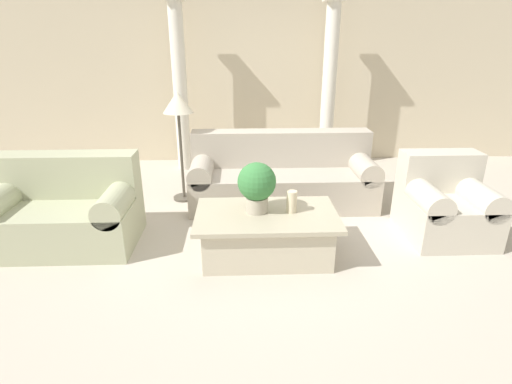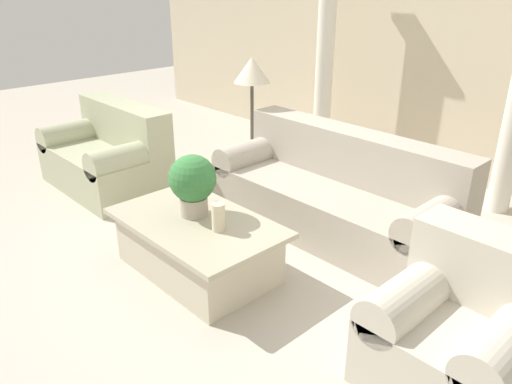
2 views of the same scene
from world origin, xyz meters
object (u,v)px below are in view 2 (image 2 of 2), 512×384
(coffee_table, at_px, (198,245))
(floor_lamp, at_px, (252,80))
(potted_plant, at_px, (193,182))
(armchair, at_px, (462,326))
(loveseat, at_px, (109,154))
(sofa_long, at_px, (335,193))

(coffee_table, height_order, floor_lamp, floor_lamp)
(potted_plant, bearing_deg, armchair, 9.40)
(coffee_table, height_order, potted_plant, potted_plant)
(loveseat, distance_m, coffee_table, 2.05)
(floor_lamp, bearing_deg, coffee_table, -56.52)
(loveseat, bearing_deg, potted_plant, -8.97)
(loveseat, xyz_separation_m, coffee_table, (2.01, -0.36, -0.13))
(loveseat, distance_m, armchair, 3.91)
(coffee_table, xyz_separation_m, potted_plant, (-0.09, 0.05, 0.48))
(potted_plant, bearing_deg, sofa_long, 73.72)
(potted_plant, bearing_deg, coffee_table, -30.03)
(loveseat, height_order, armchair, loveseat)
(floor_lamp, xyz_separation_m, armchair, (2.88, -1.10, -0.79))
(sofa_long, distance_m, armchair, 1.87)
(coffee_table, bearing_deg, sofa_long, 77.98)
(coffee_table, bearing_deg, armchair, 11.34)
(coffee_table, relative_size, potted_plant, 2.79)
(loveseat, bearing_deg, sofa_long, 22.70)
(loveseat, relative_size, floor_lamp, 1.03)
(loveseat, relative_size, armchair, 1.66)
(sofa_long, relative_size, floor_lamp, 1.64)
(armchair, bearing_deg, potted_plant, -170.60)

